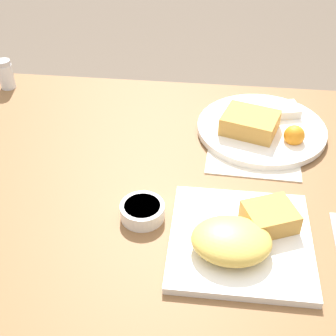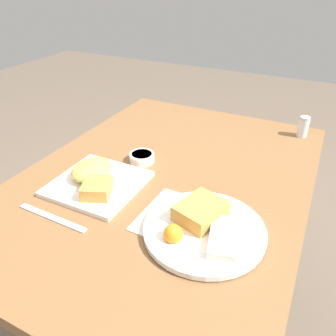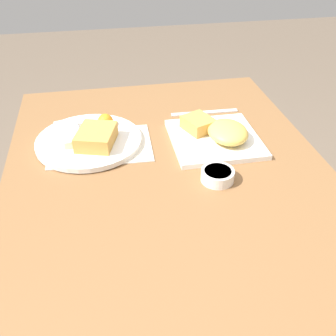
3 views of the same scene
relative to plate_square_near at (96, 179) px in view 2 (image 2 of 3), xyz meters
name	(u,v)px [view 2 (image 2 of 3)]	position (x,y,z in m)	size (l,w,h in m)	color
ground_plane	(167,328)	(-0.14, 0.16, -0.79)	(8.00, 8.00, 0.00)	brown
dining_table	(166,199)	(-0.14, 0.16, -0.11)	(1.09, 0.80, 0.77)	brown
menu_card	(195,224)	(0.03, 0.32, -0.02)	(0.20, 0.28, 0.00)	beige
plate_square_near	(96,179)	(0.00, 0.00, 0.00)	(0.24, 0.24, 0.06)	white
plate_oval_far	(203,226)	(0.05, 0.34, 0.00)	(0.28, 0.28, 0.05)	white
sauce_ramekin	(142,157)	(-0.17, 0.05, -0.01)	(0.08, 0.08, 0.03)	white
salt_shaker	(303,128)	(-0.59, 0.48, 0.01)	(0.04, 0.04, 0.07)	white
butter_knife	(52,218)	(0.17, -0.01, -0.02)	(0.02, 0.21, 0.00)	silver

